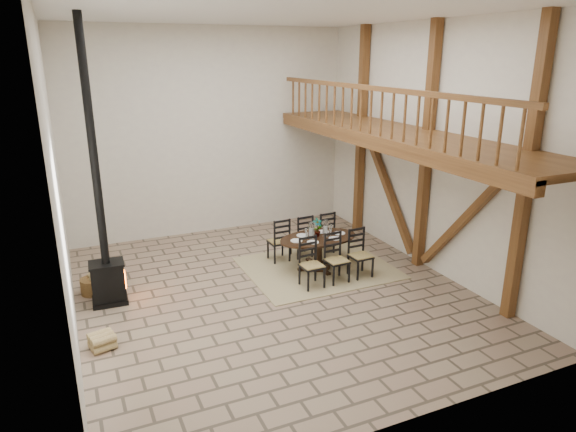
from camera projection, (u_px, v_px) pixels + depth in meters
name	position (u px, v px, depth m)	size (l,w,h in m)	color
ground	(273.00, 292.00, 9.81)	(8.00, 8.00, 0.00)	#8B755C
room_shell	(332.00, 131.00, 9.36)	(7.02, 8.02, 5.01)	beige
rug	(318.00, 268.00, 10.90)	(3.00, 2.50, 0.02)	#9D8B65
dining_table	(318.00, 252.00, 10.79)	(1.75, 1.96, 1.10)	black
wood_stove	(104.00, 245.00, 9.05)	(0.64, 0.50, 5.00)	black
log_basket	(93.00, 285.00, 9.73)	(0.46, 0.46, 0.38)	brown
log_stack	(102.00, 341.00, 7.91)	(0.43, 0.44, 0.25)	tan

